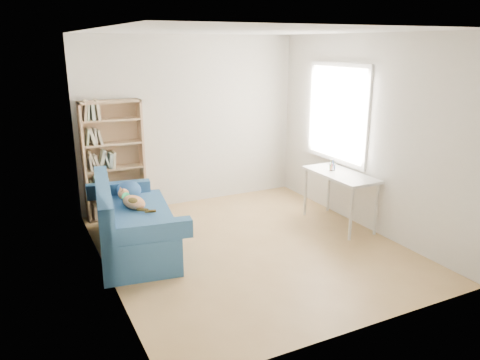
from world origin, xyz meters
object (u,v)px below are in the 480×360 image
Objects in this scene: bookshelf at (114,165)px; pen_cup at (332,166)px; desk at (340,179)px; sofa at (131,224)px.

bookshelf is 10.50× the size of pen_cup.
sofa is at bearing 170.56° from desk.
bookshelf reaches higher than sofa.
desk is at bearing -0.92° from sofa.
desk is 6.99× the size of pen_cup.
bookshelf is 1.50× the size of desk.
sofa is 2.87m from desk.
desk is 0.23m from pen_cup.
sofa is 1.69× the size of desk.
pen_cup is (2.71, -1.54, 0.02)m from bookshelf.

